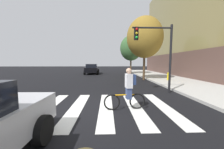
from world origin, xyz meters
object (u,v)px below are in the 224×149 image
(cyclist, at_px, (128,89))
(fire_hydrant, at_px, (168,76))
(sedan_mid, at_px, (92,69))
(street_tree_near, at_px, (145,37))
(street_tree_mid, at_px, (131,48))
(traffic_light_near, at_px, (158,47))

(cyclist, relative_size, fire_hydrant, 2.19)
(sedan_mid, distance_m, cyclist, 17.08)
(street_tree_near, bearing_deg, sedan_mid, 129.76)
(street_tree_near, distance_m, street_tree_mid, 7.15)
(sedan_mid, xyz_separation_m, street_tree_mid, (6.47, -0.79, 3.38))
(sedan_mid, distance_m, fire_hydrant, 12.68)
(traffic_light_near, height_order, street_tree_near, street_tree_near)
(fire_hydrant, bearing_deg, traffic_light_near, -122.65)
(fire_hydrant, xyz_separation_m, street_tree_mid, (-2.26, 8.40, 3.71))
(sedan_mid, height_order, traffic_light_near, traffic_light_near)
(traffic_light_near, height_order, fire_hydrant, traffic_light_near)
(sedan_mid, distance_m, street_tree_near, 10.98)
(fire_hydrant, relative_size, street_tree_near, 0.12)
(fire_hydrant, height_order, street_tree_near, street_tree_near)
(street_tree_near, bearing_deg, traffic_light_near, -98.71)
(traffic_light_near, relative_size, fire_hydrant, 5.38)
(cyclist, height_order, street_tree_mid, street_tree_mid)
(cyclist, xyz_separation_m, traffic_light_near, (2.25, 2.79, 2.02))
(cyclist, bearing_deg, traffic_light_near, 51.13)
(street_tree_near, relative_size, street_tree_mid, 1.08)
(sedan_mid, bearing_deg, cyclist, -78.40)
(cyclist, relative_size, traffic_light_near, 0.41)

